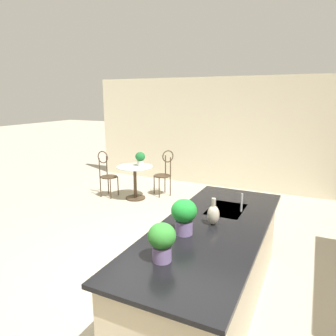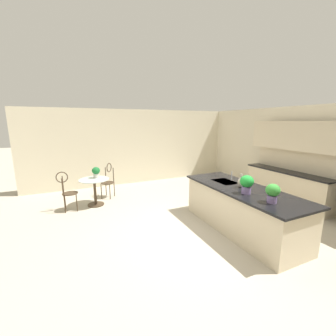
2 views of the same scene
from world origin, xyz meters
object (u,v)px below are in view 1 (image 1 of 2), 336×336
at_px(chair_near_window, 164,171).
at_px(potted_plant_on_table, 140,158).
at_px(vase_on_counter, 213,214).
at_px(chair_by_island, 107,172).
at_px(potted_plant_counter_far, 162,240).
at_px(potted_plant_counter_near, 184,214).
at_px(bistro_table, 135,179).

height_order(chair_near_window, potted_plant_on_table, potted_plant_on_table).
xyz_separation_m(chair_near_window, vase_on_counter, (3.23, 2.18, 0.46)).
height_order(chair_by_island, potted_plant_counter_far, potted_plant_counter_far).
bearing_deg(chair_by_island, potted_plant_on_table, 106.93).
distance_m(potted_plant_on_table, potted_plant_counter_near, 3.95).
bearing_deg(potted_plant_on_table, chair_near_window, 137.94).
relative_size(chair_by_island, potted_plant_counter_far, 3.19).
distance_m(potted_plant_counter_far, vase_on_counter, 0.92).
xyz_separation_m(potted_plant_on_table, vase_on_counter, (2.80, 2.56, 0.12)).
height_order(potted_plant_counter_far, vase_on_counter, potted_plant_counter_far).
relative_size(bistro_table, potted_plant_counter_far, 2.45).
height_order(chair_near_window, potted_plant_counter_near, potted_plant_counter_near).
bearing_deg(chair_by_island, chair_near_window, 119.87).
height_order(bistro_table, chair_by_island, chair_by_island).
distance_m(chair_by_island, potted_plant_counter_near, 4.32).
xyz_separation_m(bistro_table, potted_plant_counter_near, (3.03, 2.45, 0.68)).
xyz_separation_m(chair_near_window, potted_plant_counter_near, (3.58, 1.99, 0.55)).
bearing_deg(potted_plant_counter_far, bistro_table, -145.27).
bearing_deg(bistro_table, potted_plant_on_table, 147.93).
xyz_separation_m(bistro_table, vase_on_counter, (2.68, 2.63, 0.58)).
relative_size(chair_by_island, vase_on_counter, 3.62).
xyz_separation_m(chair_near_window, potted_plant_on_table, (0.42, -0.38, 0.34)).
distance_m(chair_near_window, chair_by_island, 1.31).
distance_m(bistro_table, chair_near_window, 0.72).
bearing_deg(chair_by_island, vase_on_counter, 52.19).
height_order(chair_by_island, potted_plant_counter_near, potted_plant_counter_near).
relative_size(bistro_table, chair_near_window, 0.77).
xyz_separation_m(bistro_table, chair_by_island, (0.11, -0.68, 0.13)).
relative_size(chair_near_window, potted_plant_on_table, 3.42).
bearing_deg(chair_by_island, potted_plant_counter_far, 42.34).
relative_size(potted_plant_counter_near, vase_on_counter, 1.23).
bearing_deg(potted_plant_counter_near, potted_plant_counter_far, 3.91).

